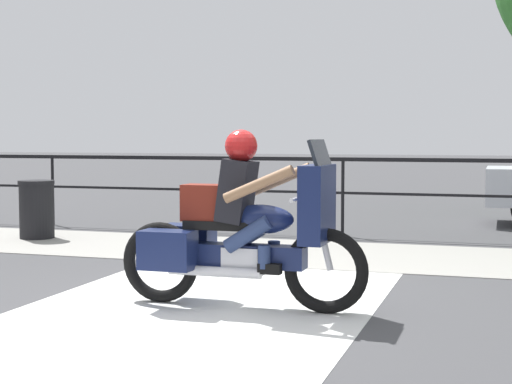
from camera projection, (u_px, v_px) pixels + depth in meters
ground_plane at (226, 308)px, 7.02m from camera, size 120.00×120.00×0.00m
sidewalk_band at (314, 253)px, 10.25m from camera, size 44.00×2.40×0.01m
crosswalk_band at (194, 310)px, 6.90m from camera, size 3.06×6.00×0.01m
fence_railing at (343, 174)px, 12.01m from camera, size 36.00×0.05×1.21m
motorcycle at (242, 229)px, 6.97m from camera, size 2.31×0.76×1.59m
trash_bin at (37, 209)px, 11.73m from camera, size 0.54×0.54×0.88m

